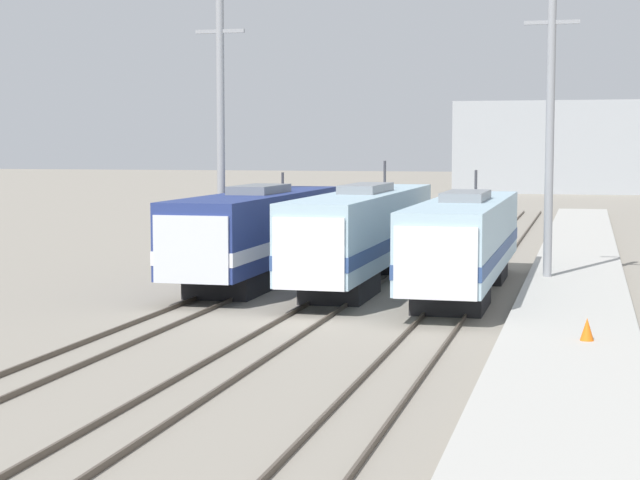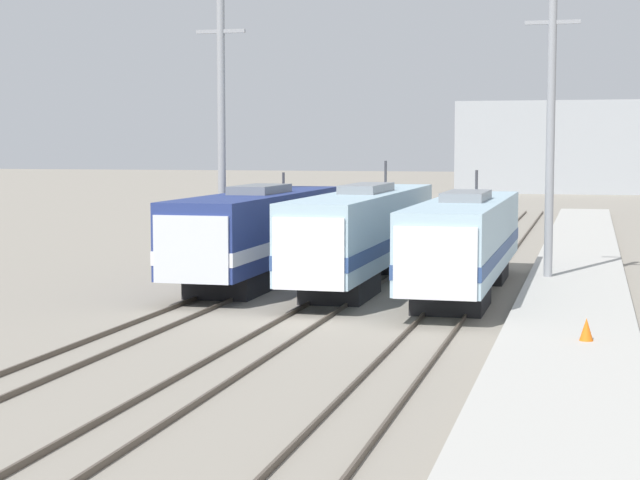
% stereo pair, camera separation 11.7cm
% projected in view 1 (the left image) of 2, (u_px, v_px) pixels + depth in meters
% --- Properties ---
extents(ground_plane, '(400.00, 400.00, 0.00)m').
position_uv_depth(ground_plane, '(307.00, 319.00, 36.20)').
color(ground_plane, gray).
extents(rail_pair_far_left, '(1.51, 120.00, 0.15)m').
position_uv_depth(rail_pair_far_left, '(182.00, 312.00, 37.29)').
color(rail_pair_far_left, '#4C4238').
rests_on(rail_pair_far_left, ground_plane).
extents(rail_pair_center, '(1.51, 120.00, 0.15)m').
position_uv_depth(rail_pair_center, '(307.00, 317.00, 36.20)').
color(rail_pair_center, '#4C4238').
rests_on(rail_pair_center, ground_plane).
extents(rail_pair_far_right, '(1.51, 120.00, 0.15)m').
position_uv_depth(rail_pair_far_right, '(439.00, 322.00, 35.10)').
color(rail_pair_far_right, '#4C4238').
rests_on(rail_pair_far_right, ground_plane).
extents(locomotive_far_left, '(3.12, 16.45, 4.63)m').
position_uv_depth(locomotive_far_left, '(255.00, 233.00, 45.33)').
color(locomotive_far_left, black).
rests_on(locomotive_far_left, ground_plane).
extents(locomotive_center, '(2.79, 19.44, 5.16)m').
position_uv_depth(locomotive_center, '(364.00, 233.00, 45.18)').
color(locomotive_center, '#232326').
rests_on(locomotive_center, ground_plane).
extents(locomotive_far_right, '(2.97, 17.16, 4.81)m').
position_uv_depth(locomotive_far_right, '(464.00, 242.00, 41.81)').
color(locomotive_far_right, '#232326').
rests_on(locomotive_far_right, ground_plane).
extents(catenary_tower_left, '(2.26, 0.35, 12.40)m').
position_uv_depth(catenary_tower_left, '(221.00, 134.00, 47.79)').
color(catenary_tower_left, gray).
rests_on(catenary_tower_left, ground_plane).
extents(catenary_tower_right, '(2.26, 0.35, 12.40)m').
position_uv_depth(catenary_tower_right, '(550.00, 133.00, 44.29)').
color(catenary_tower_right, gray).
rests_on(catenary_tower_right, ground_plane).
extents(platform, '(4.00, 120.00, 0.38)m').
position_uv_depth(platform, '(572.00, 324.00, 34.06)').
color(platform, '#B7B5AD').
rests_on(platform, ground_plane).
extents(traffic_cone, '(0.39, 0.39, 0.65)m').
position_uv_depth(traffic_cone, '(587.00, 329.00, 30.13)').
color(traffic_cone, orange).
rests_on(traffic_cone, platform).
extents(depot_building, '(31.78, 11.01, 11.17)m').
position_uv_depth(depot_building, '(587.00, 147.00, 131.36)').
color(depot_building, '#9EA3A8').
rests_on(depot_building, ground_plane).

